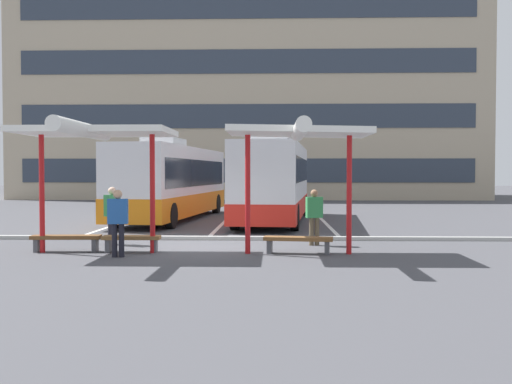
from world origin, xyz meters
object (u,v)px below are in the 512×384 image
Objects in this scene: waiting_shelter_1 at (299,135)px; bench_0 at (66,239)px; waiting_shelter_0 at (94,134)px; waiting_passenger_1 at (314,213)px; waiting_passenger_0 at (118,218)px; waiting_passenger_2 at (112,211)px; bench_2 at (298,241)px; bench_1 at (132,240)px; coach_bus_1 at (274,183)px; coach_bus_0 at (173,183)px.

bench_0 is at bearing 175.66° from waiting_shelter_1.
waiting_shelter_0 is 2.70× the size of waiting_passenger_1.
waiting_passenger_0 is at bearing -173.83° from waiting_shelter_1.
waiting_passenger_2 reaches higher than waiting_passenger_0.
bench_2 is 1.13× the size of waiting_passenger_1.
waiting_passenger_0 is 5.78m from waiting_passenger_1.
coach_bus_1 is at bearing 69.17° from bench_1.
waiting_passenger_2 reaches higher than bench_1.
waiting_shelter_1 is 2.79m from bench_2.
waiting_shelter_1 reaches higher than waiting_passenger_2.
coach_bus_1 is 7.23× the size of bench_1.
waiting_passenger_2 is at bearing 92.74° from waiting_shelter_0.
waiting_shelter_0 is at bearing -158.36° from bench_1.
waiting_shelter_1 is 6.26m from waiting_passenger_2.
waiting_shelter_0 is 5.38m from waiting_shelter_1.
coach_bus_0 is 9.49m from waiting_passenger_2.
waiting_shelter_1 is at bearing -104.43° from waiting_passenger_1.
waiting_passenger_2 is at bearing 158.48° from waiting_shelter_1.
waiting_passenger_2 is (-5.48, 1.89, 0.66)m from bench_2.
waiting_passenger_2 reaches higher than bench_0.
waiting_passenger_1 is (6.83, 1.65, 0.61)m from bench_0.
waiting_passenger_2 is (-0.10, 2.10, -2.15)m from waiting_shelter_0.
waiting_passenger_2 reaches higher than waiting_passenger_1.
coach_bus_1 reaches higher than waiting_passenger_0.
waiting_shelter_1 is 2.40× the size of waiting_passenger_2.
coach_bus_0 is at bearing 121.36° from waiting_passenger_1.
bench_1 is at bearing -161.28° from waiting_passenger_1.
bench_2 is at bearing -65.21° from coach_bus_0.
coach_bus_0 is at bearing 93.00° from waiting_passenger_0.
waiting_passenger_0 reaches higher than bench_2.
waiting_shelter_0 is 2.59× the size of waiting_passenger_0.
waiting_shelter_0 is at bearing -90.69° from coach_bus_0.
waiting_shelter_1 reaches higher than bench_0.
waiting_passenger_0 is (-4.61, -0.50, -2.12)m from waiting_shelter_1.
coach_bus_1 reaches higher than waiting_passenger_2.
coach_bus_1 is at bearing 98.03° from waiting_passenger_1.
waiting_passenger_1 is at bearing 73.55° from bench_2.
coach_bus_1 reaches higher than coach_bus_0.
waiting_shelter_0 is 2.98m from bench_1.
bench_2 is 2.03m from waiting_passenger_1.
waiting_passenger_1 is at bearing 26.97° from waiting_passenger_0.
waiting_passenger_2 is (-5.48, 2.16, -2.12)m from waiting_shelter_1.
bench_0 is 7.05m from waiting_passenger_1.
waiting_shelter_0 is 2.36m from waiting_passenger_0.
bench_2 is 1.09× the size of waiting_passenger_0.
bench_0 is 1.14× the size of waiting_passenger_1.
bench_1 is at bearing -60.12° from waiting_passenger_2.
waiting_passenger_2 is at bearing 160.99° from bench_2.
bench_1 is at bearing -1.77° from bench_0.
waiting_passenger_2 is (-0.24, -9.47, -0.66)m from coach_bus_0.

